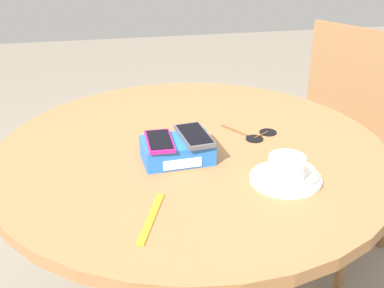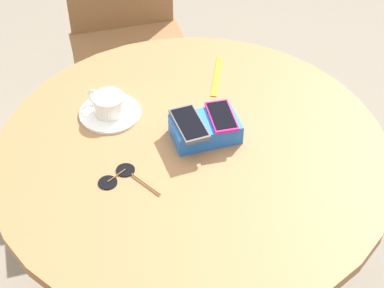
# 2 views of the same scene
# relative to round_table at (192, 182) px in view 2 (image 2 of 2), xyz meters

# --- Properties ---
(round_table) EXTENTS (1.02, 1.02, 0.79)m
(round_table) POSITION_rel_round_table_xyz_m (0.00, 0.00, 0.00)
(round_table) COLOR #2D2D2D
(round_table) RESTS_ON ground_plane
(phone_box) EXTENTS (0.18, 0.12, 0.05)m
(phone_box) POSITION_rel_round_table_xyz_m (-0.04, -0.04, 0.15)
(phone_box) COLOR blue
(phone_box) RESTS_ON round_table
(phone_magenta) EXTENTS (0.06, 0.12, 0.01)m
(phone_magenta) POSITION_rel_round_table_xyz_m (-0.09, -0.05, 0.18)
(phone_magenta) COLOR #D11975
(phone_magenta) RESTS_ON phone_box
(phone_gray) EXTENTS (0.08, 0.14, 0.01)m
(phone_gray) POSITION_rel_round_table_xyz_m (-0.00, -0.03, 0.18)
(phone_gray) COLOR #515156
(phone_gray) RESTS_ON phone_box
(saucer) EXTENTS (0.17, 0.17, 0.01)m
(saucer) POSITION_rel_round_table_xyz_m (0.19, -0.18, 0.13)
(saucer) COLOR white
(saucer) RESTS_ON round_table
(coffee_cup) EXTENTS (0.10, 0.10, 0.06)m
(coffee_cup) POSITION_rel_round_table_xyz_m (0.19, -0.19, 0.16)
(coffee_cup) COLOR white
(coffee_cup) RESTS_ON saucer
(lanyard_strap) EXTENTS (0.08, 0.18, 0.00)m
(lanyard_strap) POSITION_rel_round_table_xyz_m (-0.13, -0.29, 0.12)
(lanyard_strap) COLOR orange
(lanyard_strap) RESTS_ON round_table
(sunglasses) EXTENTS (0.14, 0.13, 0.01)m
(sunglasses) POSITION_rel_round_table_xyz_m (0.19, 0.06, 0.12)
(sunglasses) COLOR black
(sunglasses) RESTS_ON round_table
(chair_near_window) EXTENTS (0.47, 0.47, 0.85)m
(chair_near_window) POSITION_rel_round_table_xyz_m (0.05, -0.95, -0.20)
(chair_near_window) COLOR brown
(chair_near_window) RESTS_ON ground_plane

